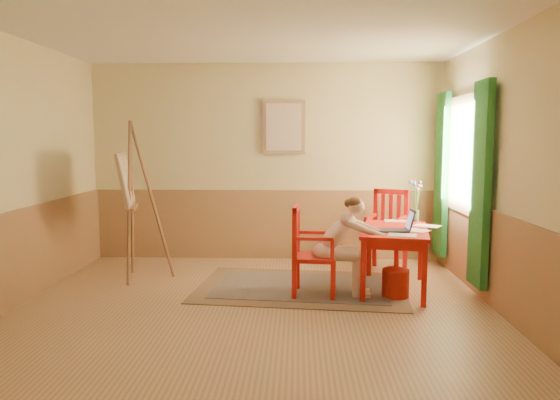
{
  "coord_description": "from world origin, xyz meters",
  "views": [
    {
      "loc": [
        0.45,
        -5.42,
        1.74
      ],
      "look_at": [
        0.25,
        0.55,
        1.05
      ],
      "focal_mm": 34.28,
      "sensor_mm": 36.0,
      "label": 1
    }
  ],
  "objects_px": {
    "chair_back": "(387,231)",
    "easel": "(129,186)",
    "laptop": "(398,227)",
    "table": "(395,236)",
    "chair_left": "(310,251)",
    "figure": "(342,242)"
  },
  "relations": [
    {
      "from": "chair_back",
      "to": "easel",
      "type": "relative_size",
      "value": 0.54
    },
    {
      "from": "laptop",
      "to": "chair_back",
      "type": "bearing_deg",
      "value": 86.76
    },
    {
      "from": "table",
      "to": "laptop",
      "type": "relative_size",
      "value": 3.3
    },
    {
      "from": "laptop",
      "to": "easel",
      "type": "relative_size",
      "value": 0.2
    },
    {
      "from": "table",
      "to": "chair_left",
      "type": "bearing_deg",
      "value": -166.98
    },
    {
      "from": "table",
      "to": "laptop",
      "type": "height_order",
      "value": "laptop"
    },
    {
      "from": "chair_back",
      "to": "laptop",
      "type": "bearing_deg",
      "value": -93.24
    },
    {
      "from": "table",
      "to": "chair_left",
      "type": "relative_size",
      "value": 1.3
    },
    {
      "from": "table",
      "to": "easel",
      "type": "distance_m",
      "value": 3.25
    },
    {
      "from": "chair_back",
      "to": "figure",
      "type": "xyz_separation_m",
      "value": [
        -0.69,
        -1.19,
        0.08
      ]
    },
    {
      "from": "chair_back",
      "to": "figure",
      "type": "height_order",
      "value": "figure"
    },
    {
      "from": "chair_left",
      "to": "laptop",
      "type": "height_order",
      "value": "chair_left"
    },
    {
      "from": "easel",
      "to": "laptop",
      "type": "bearing_deg",
      "value": -10.26
    },
    {
      "from": "chair_left",
      "to": "chair_back",
      "type": "bearing_deg",
      "value": 48.54
    },
    {
      "from": "chair_left",
      "to": "laptop",
      "type": "xyz_separation_m",
      "value": [
        0.98,
        0.06,
        0.26
      ]
    },
    {
      "from": "laptop",
      "to": "easel",
      "type": "xyz_separation_m",
      "value": [
        -3.18,
        0.58,
        0.39
      ]
    },
    {
      "from": "table",
      "to": "easel",
      "type": "bearing_deg",
      "value": 172.55
    },
    {
      "from": "laptop",
      "to": "chair_left",
      "type": "bearing_deg",
      "value": -176.31
    },
    {
      "from": "figure",
      "to": "laptop",
      "type": "bearing_deg",
      "value": 6.98
    },
    {
      "from": "figure",
      "to": "table",
      "type": "bearing_deg",
      "value": 21.08
    },
    {
      "from": "laptop",
      "to": "easel",
      "type": "bearing_deg",
      "value": 169.74
    },
    {
      "from": "figure",
      "to": "laptop",
      "type": "height_order",
      "value": "figure"
    }
  ]
}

